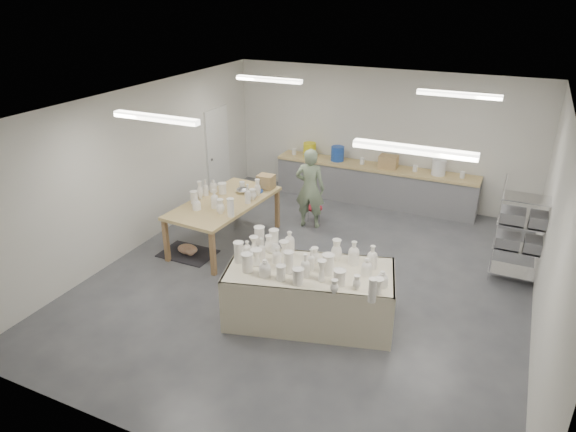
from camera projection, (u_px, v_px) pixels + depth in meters
The scene contains 9 objects.
room at pixel (310, 162), 8.17m from camera, with size 8.00×8.02×3.00m.
back_counter at pixel (373, 183), 11.76m from camera, with size 4.60×0.60×1.24m.
wire_shelf at pixel (524, 231), 8.46m from camera, with size 0.88×0.48×1.80m.
drying_table at pixel (309, 292), 7.62m from camera, with size 2.65×1.77×1.22m.
work_table at pixel (228, 200), 9.78m from camera, with size 1.34×2.44×1.26m.
rug at pixel (188, 253), 9.67m from camera, with size 1.00×0.70×0.02m, color black.
cat at pixel (188, 249), 9.61m from camera, with size 0.45×0.35×0.17m.
potter at pixel (310, 188), 10.46m from camera, with size 0.61×0.40×1.68m, color gray.
red_stool at pixel (314, 209), 10.92m from camera, with size 0.42×0.42×0.32m.
Camera 1 is at (2.85, -7.15, 4.63)m, focal length 32.00 mm.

